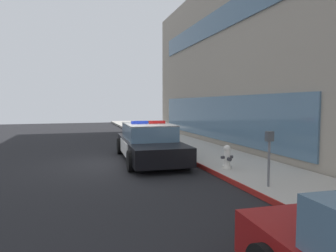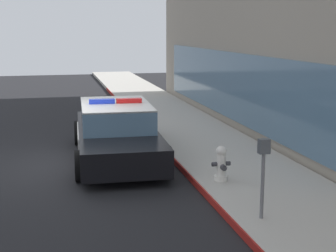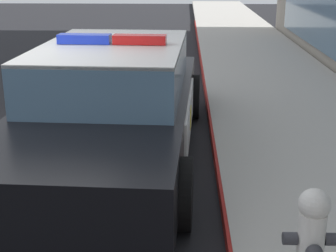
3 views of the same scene
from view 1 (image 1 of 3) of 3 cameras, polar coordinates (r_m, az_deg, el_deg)
ground at (r=10.68m, az=-9.57°, el=-7.33°), size 48.00×48.00×0.00m
sidewalk at (r=11.83m, az=9.46°, el=-5.82°), size 48.00×2.69×0.15m
curb_red_paint at (r=11.28m, az=3.27°, el=-6.26°), size 28.80×0.04×0.14m
police_cruiser at (r=11.28m, az=-3.69°, el=-3.15°), size 5.26×2.28×1.49m
fire_hydrant at (r=9.34m, az=11.34°, el=-5.90°), size 0.34×0.39×0.73m
parking_meter at (r=7.48m, az=18.97°, el=-4.10°), size 0.12×0.18×1.34m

